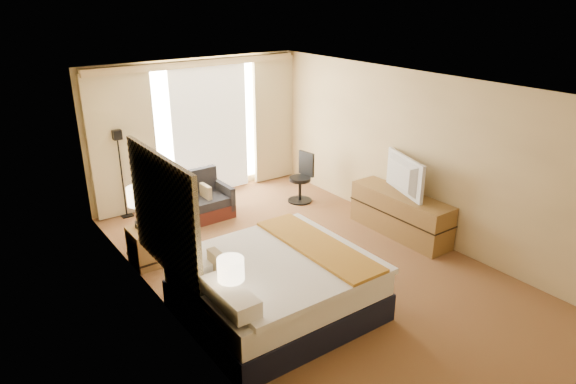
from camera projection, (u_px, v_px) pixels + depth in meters
floor at (311, 266)px, 7.43m from camera, size 4.20×7.00×0.02m
ceiling at (314, 86)px, 6.48m from camera, size 4.20×7.00×0.02m
wall_back at (197, 129)px, 9.60m from camera, size 4.20×0.02×2.60m
wall_front at (570, 300)px, 4.31m from camera, size 4.20×0.02×2.60m
wall_left at (167, 220)px, 5.81m from camera, size 0.02×7.00×2.60m
wall_right at (417, 155)px, 8.09m from camera, size 0.02×7.00×2.60m
headboard at (163, 215)px, 5.99m from camera, size 0.06×1.85×1.50m
nightstand_left at (234, 334)px, 5.52m from camera, size 0.45×0.52×0.55m
nightstand_right at (147, 246)px, 7.41m from camera, size 0.45×0.52×0.55m
media_dresser at (400, 214)px, 8.29m from camera, size 0.50×1.80×0.70m
window at (209, 126)px, 9.70m from camera, size 2.30×0.02×2.30m
curtains at (199, 125)px, 9.47m from camera, size 4.12×0.19×2.56m
bed at (275, 286)px, 6.22m from camera, size 2.14×1.95×1.04m
loveseat at (192, 205)px, 8.86m from camera, size 1.30×0.71×0.81m
floor_lamp at (119, 156)px, 8.68m from camera, size 0.20×0.20×1.56m
desk_chair at (302, 180)px, 9.59m from camera, size 0.46×0.46×0.94m
lamp_left at (231, 270)px, 5.33m from camera, size 0.28×0.28×0.60m
lamp_right at (138, 197)px, 7.12m from camera, size 0.30×0.30×0.64m
tissue_box at (245, 309)px, 5.38m from camera, size 0.14×0.14×0.12m
telephone at (141, 224)px, 7.39m from camera, size 0.21×0.18×0.07m
television at (399, 175)px, 8.07m from camera, size 0.47×1.06×0.62m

